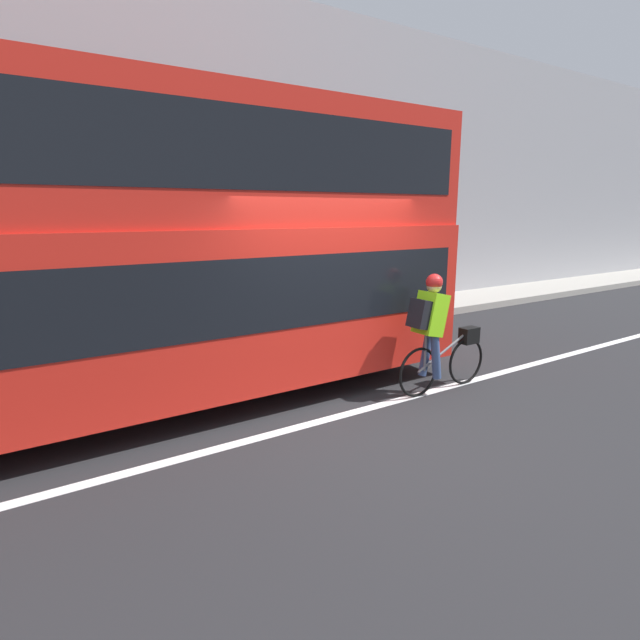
{
  "coord_description": "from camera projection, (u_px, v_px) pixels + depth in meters",
  "views": [
    {
      "loc": [
        -3.32,
        -4.28,
        2.34
      ],
      "look_at": [
        0.04,
        0.88,
        1.0
      ],
      "focal_mm": 28.0,
      "sensor_mm": 36.0,
      "label": 1
    }
  ],
  "objects": [
    {
      "name": "ground_plane",
      "position": [
        358.0,
        418.0,
        5.78
      ],
      "size": [
        80.0,
        80.0,
        0.0
      ],
      "primitive_type": "plane",
      "color": "#232326"
    },
    {
      "name": "bus",
      "position": [
        63.0,
        242.0,
        5.38
      ],
      "size": [
        9.56,
        2.55,
        3.64
      ],
      "color": "black",
      "rests_on": "ground_plane"
    },
    {
      "name": "cyclist_on_bike",
      "position": [
        436.0,
        329.0,
        6.42
      ],
      "size": [
        1.55,
        0.32,
        1.58
      ],
      "color": "black",
      "rests_on": "ground_plane"
    },
    {
      "name": "sidewalk_curb",
      "position": [
        217.0,
        335.0,
        9.32
      ],
      "size": [
        60.0,
        1.69,
        0.16
      ],
      "color": "#A8A399",
      "rests_on": "ground_plane"
    },
    {
      "name": "road_center_line",
      "position": [
        350.0,
        413.0,
        5.91
      ],
      "size": [
        50.0,
        0.14,
        0.01
      ],
      "primitive_type": "cube",
      "color": "silver",
      "rests_on": "ground_plane"
    },
    {
      "name": "building_facade",
      "position": [
        190.0,
        163.0,
        9.46
      ],
      "size": [
        60.0,
        0.3,
        6.51
      ],
      "color": "#9E9EA3",
      "rests_on": "ground_plane"
    }
  ]
}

